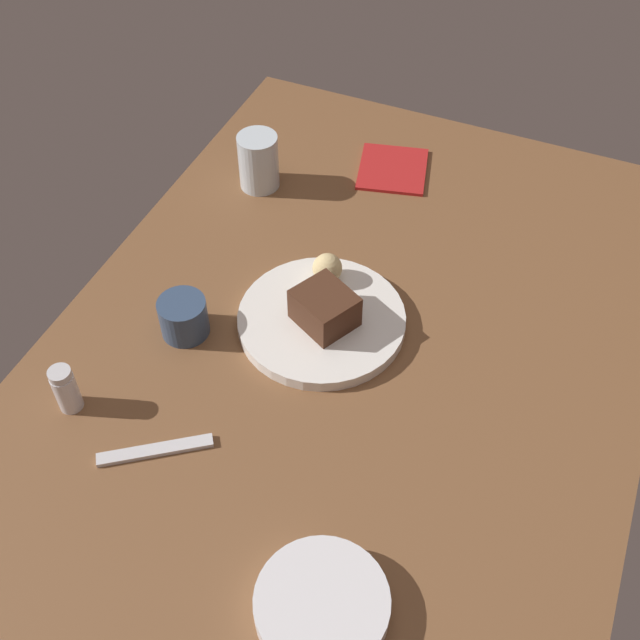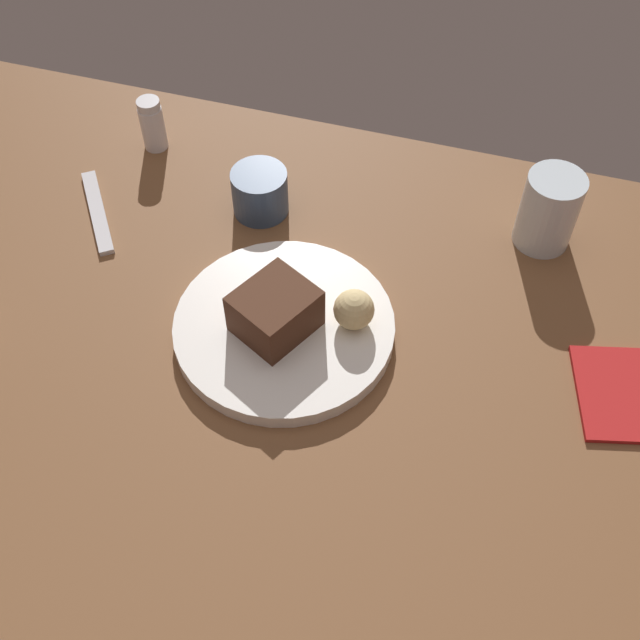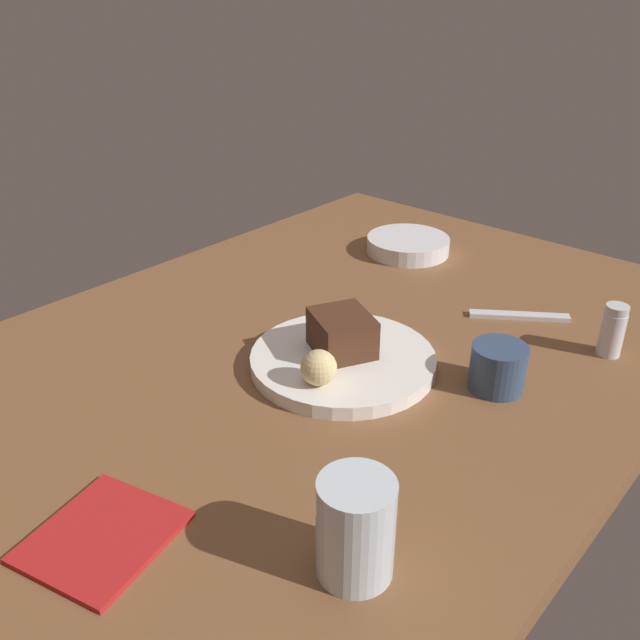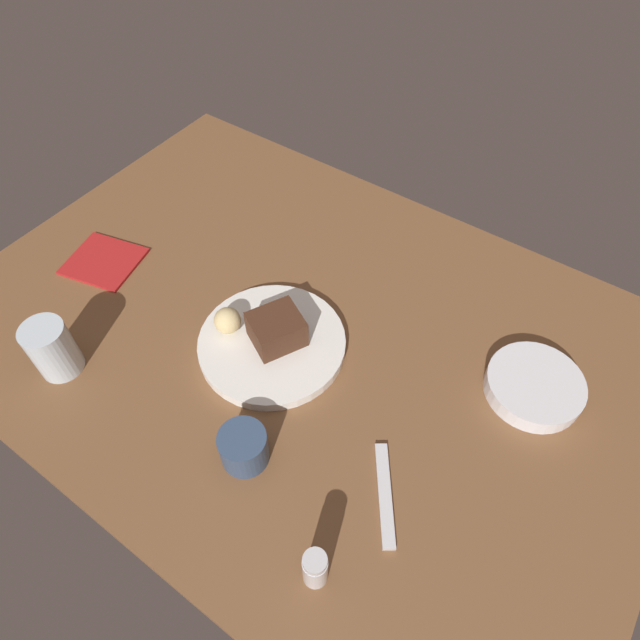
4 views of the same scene
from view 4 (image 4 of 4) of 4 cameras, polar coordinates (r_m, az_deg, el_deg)
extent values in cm
cube|color=brown|center=(96.35, -1.96, -1.87)|extent=(120.00, 84.00, 3.00)
cylinder|color=white|center=(92.91, -4.99, -2.45)|extent=(24.78, 24.78, 1.89)
cube|color=#472819|center=(90.07, -4.53, -0.96)|extent=(10.17, 10.57, 5.39)
sphere|color=#DBC184|center=(92.73, -9.56, -0.05)|extent=(4.54, 4.54, 4.54)
cylinder|color=silver|center=(75.03, -0.51, -24.43)|extent=(3.22, 3.22, 6.29)
cylinder|color=silver|center=(71.41, -0.53, -23.71)|extent=(3.06, 3.06, 1.20)
cylinder|color=silver|center=(96.80, -25.98, -2.70)|extent=(6.94, 6.94, 9.87)
cylinder|color=silver|center=(93.61, 21.30, -6.39)|extent=(15.25, 15.25, 3.01)
cylinder|color=#334766|center=(81.43, -7.91, -12.94)|extent=(7.05, 7.05, 5.99)
cube|color=silver|center=(81.38, 6.73, -17.46)|extent=(10.11, 13.30, 0.70)
cube|color=#B21E1E|center=(113.75, -21.47, 5.69)|extent=(15.51, 14.61, 0.60)
camera|label=1|loc=(0.79, 78.14, 28.63)|focal=44.42mm
camera|label=2|loc=(1.06, 4.08, 49.47)|focal=44.56mm
camera|label=3|loc=(1.03, -58.91, 11.68)|focal=38.25mm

